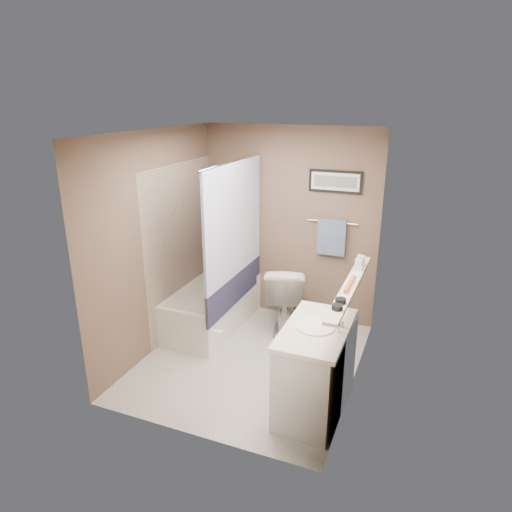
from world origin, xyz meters
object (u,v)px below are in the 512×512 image
at_px(glass_jar, 361,261).
at_px(hair_brush_front, 348,287).
at_px(candle_bowl_far, 341,301).
at_px(hair_brush_back, 351,281).
at_px(soap_bottle, 359,262).
at_px(vanity, 315,372).
at_px(candle_bowl_near, 337,307).
at_px(toilet, 285,296).
at_px(bathtub, 213,306).

bearing_deg(glass_jar, hair_brush_front, -90.00).
height_order(candle_bowl_far, hair_brush_front, hair_brush_front).
xyz_separation_m(hair_brush_back, soap_bottle, (0.00, 0.37, 0.06)).
bearing_deg(vanity, candle_bowl_far, -4.48).
bearing_deg(soap_bottle, candle_bowl_near, -90.00).
height_order(toilet, candle_bowl_far, candle_bowl_far).
relative_size(toilet, glass_jar, 8.20).
height_order(candle_bowl_near, hair_brush_back, hair_brush_back).
distance_m(toilet, hair_brush_back, 1.56).
relative_size(bathtub, toilet, 1.83).
bearing_deg(vanity, hair_brush_back, 69.81).
distance_m(bathtub, glass_jar, 2.02).
relative_size(hair_brush_back, glass_jar, 2.20).
bearing_deg(bathtub, glass_jar, -5.49).
xyz_separation_m(candle_bowl_near, candle_bowl_far, (0.00, 0.13, 0.00)).
bearing_deg(bathtub, hair_brush_back, -20.17).
height_order(toilet, candle_bowl_near, candle_bowl_near).
bearing_deg(glass_jar, candle_bowl_far, -90.00).
distance_m(candle_bowl_near, glass_jar, 1.07).
height_order(toilet, hair_brush_back, hair_brush_back).
bearing_deg(bathtub, vanity, -33.81).
relative_size(vanity, candle_bowl_far, 10.00).
height_order(candle_bowl_near, hair_brush_front, hair_brush_front).
xyz_separation_m(candle_bowl_near, glass_jar, (0.00, 1.07, 0.03)).
bearing_deg(hair_brush_back, glass_jar, 90.00).
bearing_deg(toilet, candle_bowl_near, 105.45).
height_order(bathtub, toilet, toilet).
distance_m(vanity, hair_brush_front, 0.81).
xyz_separation_m(candle_bowl_near, hair_brush_back, (0.00, 0.58, 0.00)).
bearing_deg(candle_bowl_near, soap_bottle, 90.00).
distance_m(toilet, hair_brush_front, 1.66).
bearing_deg(vanity, hair_brush_front, 59.12).
bearing_deg(soap_bottle, candle_bowl_far, -90.00).
xyz_separation_m(toilet, soap_bottle, (0.95, -0.64, 0.78)).
relative_size(toilet, soap_bottle, 5.23).
xyz_separation_m(candle_bowl_far, soap_bottle, (0.00, 0.82, 0.06)).
xyz_separation_m(vanity, hair_brush_front, (0.19, 0.27, 0.74)).
xyz_separation_m(bathtub, hair_brush_front, (1.79, -0.86, 0.89)).
relative_size(candle_bowl_near, soap_bottle, 0.57).
xyz_separation_m(toilet, hair_brush_back, (0.95, -1.01, 0.73)).
relative_size(bathtub, vanity, 1.67).
bearing_deg(candle_bowl_far, hair_brush_back, 90.00).
xyz_separation_m(toilet, candle_bowl_far, (0.95, -1.46, 0.72)).
xyz_separation_m(candle_bowl_far, hair_brush_back, (0.00, 0.45, 0.00)).
relative_size(hair_brush_front, soap_bottle, 1.40).
height_order(vanity, hair_brush_front, hair_brush_front).
xyz_separation_m(candle_bowl_near, hair_brush_front, (0.00, 0.43, 0.00)).
bearing_deg(glass_jar, vanity, -101.43).
relative_size(hair_brush_back, soap_bottle, 1.40).
bearing_deg(candle_bowl_far, hair_brush_front, 90.00).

